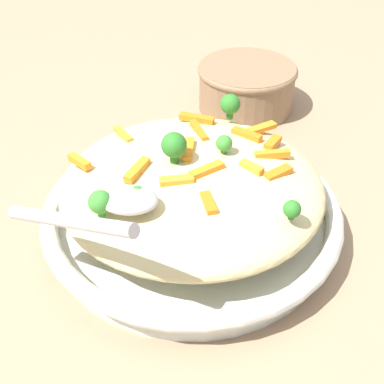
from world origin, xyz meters
The scene contains 26 objects.
ground_plane centered at (0.00, 0.00, 0.00)m, with size 2.40×2.40×0.00m, color #9E7F60.
serving_bowl centered at (0.00, 0.00, 0.02)m, with size 0.33×0.33×0.04m.
pasta_mound centered at (0.00, 0.00, 0.07)m, with size 0.28×0.27×0.06m, color #DBC689.
carrot_piece_0 centered at (-0.05, -0.07, 0.09)m, with size 0.04×0.01×0.01m, color orange.
carrot_piece_1 centered at (0.01, -0.02, 0.10)m, with size 0.04×0.01×0.01m, color orange.
carrot_piece_2 centered at (-0.07, -0.09, 0.09)m, with size 0.04×0.01×0.01m, color orange.
carrot_piece_3 centered at (-0.08, -0.03, 0.09)m, with size 0.04×0.01×0.01m, color orange.
carrot_piece_4 centered at (0.01, 0.03, 0.10)m, with size 0.03×0.01×0.01m, color orange.
carrot_piece_5 centered at (-0.02, 0.06, 0.09)m, with size 0.03×0.01×0.01m, color orange.
carrot_piece_6 centered at (0.01, -0.10, 0.09)m, with size 0.04×0.01×0.01m, color orange.
carrot_piece_7 centered at (-0.02, 0.01, 0.10)m, with size 0.04×0.01×0.01m, color orange.
carrot_piece_8 centered at (0.12, 0.01, 0.09)m, with size 0.03×0.01×0.01m, color orange.
carrot_piece_9 centered at (-0.08, -0.06, 0.09)m, with size 0.03×0.01×0.01m, color orange.
carrot_piece_10 centered at (-0.06, 0.00, 0.09)m, with size 0.03×0.01×0.01m, color orange.
carrot_piece_11 centered at (0.09, -0.06, 0.09)m, with size 0.04×0.01×0.01m, color orange.
carrot_piece_12 centered at (0.00, -0.07, 0.09)m, with size 0.04×0.01×0.01m, color orange.
carrot_piece_13 centered at (-0.09, 0.00, 0.09)m, with size 0.03×0.01×0.01m, color orange.
carrot_piece_14 centered at (0.05, 0.02, 0.10)m, with size 0.04×0.01×0.01m, color orange.
broccoli_floret_0 centered at (-0.10, 0.07, 0.10)m, with size 0.02×0.02×0.02m.
broccoli_floret_1 centered at (0.07, 0.08, 0.10)m, with size 0.02×0.02×0.03m.
broccoli_floret_2 centered at (-0.03, -0.11, 0.11)m, with size 0.02×0.02×0.03m.
broccoli_floret_3 centered at (-0.03, -0.02, 0.11)m, with size 0.02×0.02×0.02m.
broccoli_floret_4 centered at (0.04, 0.07, 0.10)m, with size 0.02×0.02×0.02m.
broccoli_floret_5 centered at (0.02, 0.00, 0.11)m, with size 0.03×0.03×0.03m.
serving_spoon centered at (0.06, 0.10, 0.11)m, with size 0.14×0.12×0.07m.
companion_bowl centered at (-0.05, -0.30, 0.04)m, with size 0.15×0.15×0.07m.
Camera 1 is at (-0.05, 0.44, 0.40)m, focal length 49.15 mm.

